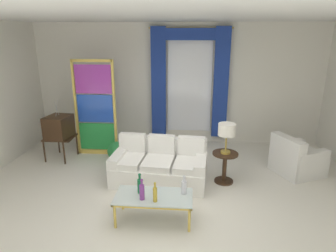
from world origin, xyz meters
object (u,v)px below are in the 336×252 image
Objects in this scene: vintage_tv at (59,128)px; stained_glass_divider at (95,110)px; bottle_amber_squat at (155,194)px; bottle_ruby_flask at (184,186)px; armchair_white at (296,160)px; table_lamp_brass at (227,131)px; bottle_blue_decanter at (142,191)px; round_side_table at (225,165)px; peacock_figurine at (116,152)px; coffee_table at (154,198)px; couch_white_long at (160,165)px; bottle_crystal_tall at (140,185)px.

stained_glass_divider is at bearing 23.61° from vintage_tv.
bottle_amber_squat is 0.48m from bottle_ruby_flask.
table_lamp_brass is (-1.47, -0.50, 0.74)m from armchair_white.
bottle_blue_decanter is 1.96m from round_side_table.
stained_glass_divider is at bearing 131.25° from bottle_ruby_flask.
stained_glass_divider is at bearing 141.32° from peacock_figurine.
couch_white_long is at bearing 91.90° from coffee_table.
bottle_amber_squat is at bearing -62.42° from peacock_figurine.
bottle_blue_decanter is 2.01m from table_lamp_brass.
coffee_table is at bearing -132.07° from round_side_table.
bottle_amber_squat is 1.01× the size of bottle_ruby_flask.
round_side_table is (1.18, 1.31, -0.01)m from coffee_table.
vintage_tv is at bearing 159.68° from couch_white_long.
bottle_blue_decanter is 1.07× the size of bottle_amber_squat.
round_side_table is (1.23, 0.02, 0.05)m from couch_white_long.
bottle_blue_decanter is 0.24× the size of vintage_tv.
table_lamp_brass is at bearing -161.40° from armchair_white.
bottle_ruby_flask is 0.51× the size of peacock_figurine.
vintage_tv is (-2.40, 2.16, 0.36)m from coffee_table.
vintage_tv reaches higher than bottle_ruby_flask.
table_lamp_brass is at bearing -22.56° from stained_glass_divider.
couch_white_long is 1.36× the size of vintage_tv.
couch_white_long is 1.31m from bottle_ruby_flask.
stained_glass_divider reaches higher than bottle_amber_squat.
bottle_amber_squat reaches higher than coffee_table.
couch_white_long is 0.83× the size of stained_glass_divider.
table_lamp_brass reaches higher than round_side_table.
bottle_amber_squat is (0.04, -0.15, 0.16)m from coffee_table.
coffee_table is 1.94× the size of round_side_table.
bottle_amber_squat is (0.20, -0.04, -0.01)m from bottle_blue_decanter.
couch_white_long is 5.57× the size of bottle_blue_decanter.
round_side_table is (3.58, -0.85, -0.37)m from vintage_tv.
peacock_figurine is at bearing -38.68° from stained_glass_divider.
bottle_crystal_tall is at bearing -148.86° from armchair_white.
bottle_ruby_flask is 0.14× the size of stained_glass_divider.
table_lamp_brass reaches higher than bottle_crystal_tall.
coffee_table is 3.59× the size of bottle_crystal_tall.
couch_white_long is 1.58× the size of coffee_table.
peacock_figurine is (0.53, -0.43, -0.84)m from stained_glass_divider.
stained_glass_divider is at bearing 119.90° from bottle_blue_decanter.
bottle_amber_squat is at bearing -74.60° from coffee_table.
armchair_white is 4.43m from stained_glass_divider.
bottle_crystal_tall is at bearing -138.46° from table_lamp_brass.
couch_white_long is at bearing -178.90° from round_side_table.
couch_white_long is at bearing 81.89° from bottle_crystal_tall.
vintage_tv is (-2.24, 2.27, 0.19)m from bottle_blue_decanter.
coffee_table is 1.89m from table_lamp_brass.
coffee_table is at bearing -167.69° from bottle_ruby_flask.
table_lamp_brass is at bearing 1.10° from couch_white_long.
armchair_white is (2.21, 1.71, -0.24)m from bottle_ruby_flask.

